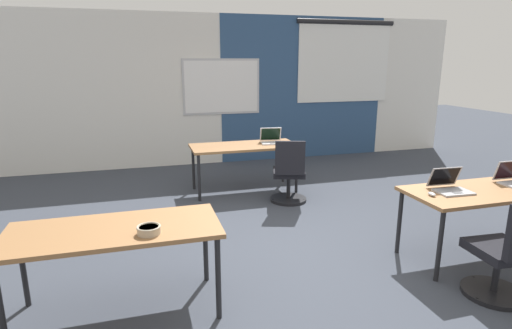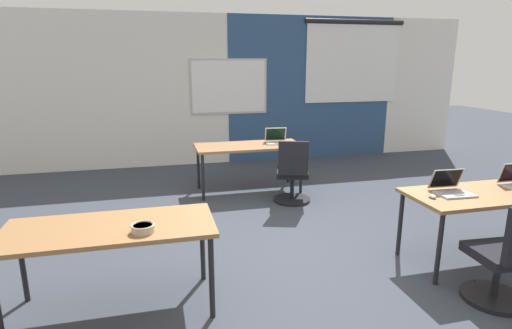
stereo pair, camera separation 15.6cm
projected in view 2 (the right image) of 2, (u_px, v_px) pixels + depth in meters
The scene contains 11 objects.
ground_plane at pixel (296, 252), 4.33m from camera, with size 24.00×24.00×0.00m.
back_wall_assembly at pixel (229, 90), 7.95m from camera, with size 10.00×0.27×2.80m.
desk_near_left at pixel (110, 233), 3.19m from camera, with size 1.60×0.70×0.72m.
desk_near_right at pixel (488, 198), 4.01m from camera, with size 1.60×0.70×0.72m.
desk_far_center at pixel (249, 149), 6.24m from camera, with size 1.60×0.70×0.72m.
laptop_far_right at pixel (276, 140), 6.35m from camera, with size 0.37×0.34×0.23m.
chair_far_right at pixel (292, 177), 5.76m from camera, with size 0.55×0.60×0.92m.
laptop_near_right_inner at pixel (452, 189), 3.95m from camera, with size 0.35×0.33×0.22m.
mouse_near_right_inner at pixel (432, 196), 3.83m from camera, with size 0.07×0.11×0.03m.
chair_near_right_inner at pixel (506, 263), 3.32m from camera, with size 0.52×0.55×0.92m.
snack_bowl at pixel (143, 228), 3.06m from camera, with size 0.18×0.18×0.06m.
Camera 2 is at (-1.37, -3.75, 1.96)m, focal length 28.91 mm.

